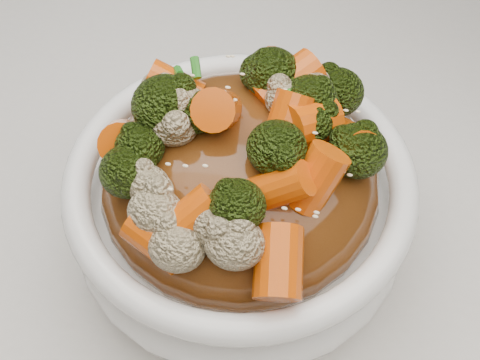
% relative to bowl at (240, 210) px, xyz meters
% --- Properties ---
extents(tablecloth, '(1.20, 0.80, 0.04)m').
position_rel_bowl_xyz_m(tablecloth, '(-0.03, 0.04, -0.06)').
color(tablecloth, silver).
rests_on(tablecloth, dining_table).
extents(bowl, '(0.26, 0.26, 0.09)m').
position_rel_bowl_xyz_m(bowl, '(0.00, 0.00, 0.00)').
color(bowl, white).
rests_on(bowl, tablecloth).
extents(sauce_base, '(0.21, 0.21, 0.10)m').
position_rel_bowl_xyz_m(sauce_base, '(0.00, -0.00, 0.03)').
color(sauce_base, '#532A0E').
rests_on(sauce_base, bowl).
extents(carrots, '(0.21, 0.21, 0.05)m').
position_rel_bowl_xyz_m(carrots, '(0.00, -0.00, 0.10)').
color(carrots, '#D24D06').
rests_on(carrots, sauce_base).
extents(broccoli, '(0.21, 0.21, 0.05)m').
position_rel_bowl_xyz_m(broccoli, '(0.00, -0.00, 0.10)').
color(broccoli, black).
rests_on(broccoli, sauce_base).
extents(cauliflower, '(0.21, 0.21, 0.04)m').
position_rel_bowl_xyz_m(cauliflower, '(0.00, -0.00, 0.09)').
color(cauliflower, tan).
rests_on(cauliflower, sauce_base).
extents(scallions, '(0.16, 0.16, 0.02)m').
position_rel_bowl_xyz_m(scallions, '(0.00, -0.00, 0.10)').
color(scallions, '#23761B').
rests_on(scallions, sauce_base).
extents(sesame_seeds, '(0.19, 0.19, 0.01)m').
position_rel_bowl_xyz_m(sesame_seeds, '(0.00, -0.00, 0.10)').
color(sesame_seeds, beige).
rests_on(sesame_seeds, sauce_base).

